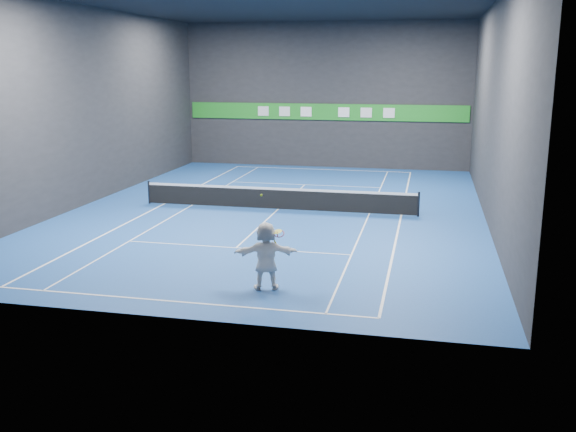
% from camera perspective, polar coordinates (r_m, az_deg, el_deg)
% --- Properties ---
extents(ground, '(26.00, 26.00, 0.00)m').
position_cam_1_polar(ground, '(28.85, -0.92, 0.57)').
color(ground, '#1A4690').
rests_on(ground, ground).
extents(ceiling, '(26.00, 26.00, 0.00)m').
position_cam_1_polar(ceiling, '(28.29, -0.99, 18.66)').
color(ceiling, black).
rests_on(ceiling, ground).
extents(wall_back, '(18.00, 0.10, 9.00)m').
position_cam_1_polar(wall_back, '(40.96, 3.34, 10.63)').
color(wall_back, '#242527').
rests_on(wall_back, ground).
extents(wall_front, '(18.00, 0.10, 9.00)m').
position_cam_1_polar(wall_front, '(15.91, -11.94, 6.45)').
color(wall_front, '#242527').
rests_on(wall_front, ground).
extents(wall_left, '(0.10, 26.00, 9.00)m').
position_cam_1_polar(wall_left, '(31.54, -17.29, 9.32)').
color(wall_left, '#242527').
rests_on(wall_left, ground).
extents(wall_right, '(0.10, 26.00, 9.00)m').
position_cam_1_polar(wall_right, '(27.56, 17.80, 8.82)').
color(wall_right, '#242527').
rests_on(wall_right, ground).
extents(baseline_near, '(10.98, 0.08, 0.01)m').
position_cam_1_polar(baseline_near, '(17.95, -9.80, -7.51)').
color(baseline_near, white).
rests_on(baseline_near, ground).
extents(baseline_far, '(10.98, 0.08, 0.01)m').
position_cam_1_polar(baseline_far, '(40.31, 3.00, 4.16)').
color(baseline_far, white).
rests_on(baseline_far, ground).
extents(sideline_doubles_left, '(0.08, 23.78, 0.01)m').
position_cam_1_polar(sideline_doubles_left, '(30.56, -10.99, 1.05)').
color(sideline_doubles_left, white).
rests_on(sideline_doubles_left, ground).
extents(sideline_doubles_right, '(0.08, 23.78, 0.01)m').
position_cam_1_polar(sideline_doubles_right, '(28.12, 10.03, 0.04)').
color(sideline_doubles_right, white).
rests_on(sideline_doubles_right, ground).
extents(sideline_singles_left, '(0.06, 23.78, 0.01)m').
position_cam_1_polar(sideline_singles_left, '(30.05, -8.57, 0.94)').
color(sideline_singles_left, white).
rests_on(sideline_singles_left, ground).
extents(sideline_singles_right, '(0.06, 23.78, 0.01)m').
position_cam_1_polar(sideline_singles_right, '(28.21, 7.23, 0.18)').
color(sideline_singles_right, white).
rests_on(sideline_singles_right, ground).
extents(service_line_near, '(8.23, 0.06, 0.01)m').
position_cam_1_polar(service_line_near, '(22.86, -4.63, -2.83)').
color(service_line_near, white).
rests_on(service_line_near, ground).
extents(service_line_far, '(8.23, 0.06, 0.01)m').
position_cam_1_polar(service_line_far, '(34.98, 1.51, 2.80)').
color(service_line_far, white).
rests_on(service_line_far, ground).
extents(center_service_line, '(0.06, 12.80, 0.01)m').
position_cam_1_polar(center_service_line, '(28.85, -0.92, 0.58)').
color(center_service_line, white).
rests_on(center_service_line, ground).
extents(player, '(1.93, 1.08, 1.99)m').
position_cam_1_polar(player, '(18.40, -1.96, -3.55)').
color(player, white).
rests_on(player, ground).
extents(tennis_ball, '(0.07, 0.07, 0.07)m').
position_cam_1_polar(tennis_ball, '(18.04, -2.39, 1.86)').
color(tennis_ball, '#B2DC24').
rests_on(tennis_ball, player).
extents(tennis_net, '(12.50, 0.10, 1.07)m').
position_cam_1_polar(tennis_net, '(28.74, -0.92, 1.62)').
color(tennis_net, black).
rests_on(tennis_net, ground).
extents(sponsor_banner, '(17.64, 0.11, 1.00)m').
position_cam_1_polar(sponsor_banner, '(40.95, 3.30, 9.22)').
color(sponsor_banner, '#1E8B23').
rests_on(sponsor_banner, wall_back).
extents(tennis_racket, '(0.43, 0.38, 0.50)m').
position_cam_1_polar(tennis_racket, '(18.19, -0.86, -1.65)').
color(tennis_racket, red).
rests_on(tennis_racket, player).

